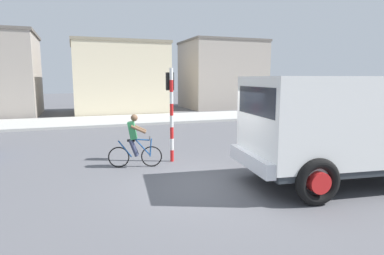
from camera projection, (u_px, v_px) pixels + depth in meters
name	position (u px, v px, depth m)	size (l,w,h in m)	color
ground_plane	(206.00, 186.00, 8.78)	(120.00, 120.00, 0.00)	#56565B
sidewalk_far	(126.00, 120.00, 22.01)	(80.00, 5.00, 0.16)	#ADADA8
truck_foreground	(344.00, 123.00, 8.74)	(5.68, 3.30, 2.90)	white
cyclist	(134.00, 141.00, 10.49)	(1.69, 0.59, 1.72)	black
traffic_light_pole	(171.00, 102.00, 11.12)	(0.24, 0.43, 3.20)	red
building_mid_block	(119.00, 78.00, 27.13)	(7.42, 6.48, 5.76)	beige
building_corner_right	(222.00, 75.00, 32.02)	(7.30, 6.12, 6.44)	#9E9389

